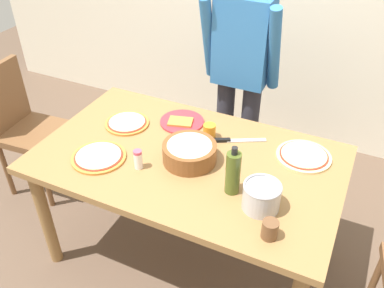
# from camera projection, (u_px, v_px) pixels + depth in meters

# --- Properties ---
(ground) EXTENTS (8.00, 8.00, 0.00)m
(ground) POSITION_uv_depth(u_px,v_px,m) (189.00, 251.00, 2.61)
(ground) COLOR brown
(dining_table) EXTENTS (1.60, 0.96, 0.76)m
(dining_table) POSITION_uv_depth(u_px,v_px,m) (188.00, 170.00, 2.22)
(dining_table) COLOR olive
(dining_table) RESTS_ON ground
(person_cook) EXTENTS (0.49, 0.25, 1.62)m
(person_cook) POSITION_uv_depth(u_px,v_px,m) (241.00, 69.00, 2.61)
(person_cook) COLOR #2D2D38
(person_cook) RESTS_ON ground
(chair_wooden_left) EXTENTS (0.43, 0.43, 0.95)m
(chair_wooden_left) POSITION_uv_depth(u_px,v_px,m) (23.00, 123.00, 2.83)
(chair_wooden_left) COLOR brown
(chair_wooden_left) RESTS_ON ground
(pizza_raw_on_board) EXTENTS (0.29, 0.29, 0.02)m
(pizza_raw_on_board) POSITION_uv_depth(u_px,v_px,m) (304.00, 156.00, 2.16)
(pizza_raw_on_board) COLOR beige
(pizza_raw_on_board) RESTS_ON dining_table
(pizza_cooked_on_tray) EXTENTS (0.26, 0.26, 0.02)m
(pizza_cooked_on_tray) POSITION_uv_depth(u_px,v_px,m) (127.00, 123.00, 2.41)
(pizza_cooked_on_tray) COLOR #C67A33
(pizza_cooked_on_tray) RESTS_ON dining_table
(pizza_second_cooked) EXTENTS (0.29, 0.29, 0.02)m
(pizza_second_cooked) POSITION_uv_depth(u_px,v_px,m) (99.00, 157.00, 2.15)
(pizza_second_cooked) COLOR #C67A33
(pizza_second_cooked) RESTS_ON dining_table
(plate_with_slice) EXTENTS (0.26, 0.26, 0.02)m
(plate_with_slice) POSITION_uv_depth(u_px,v_px,m) (182.00, 122.00, 2.43)
(plate_with_slice) COLOR red
(plate_with_slice) RESTS_ON dining_table
(popcorn_bowl) EXTENTS (0.28, 0.28, 0.11)m
(popcorn_bowl) POSITION_uv_depth(u_px,v_px,m) (190.00, 151.00, 2.10)
(popcorn_bowl) COLOR brown
(popcorn_bowl) RESTS_ON dining_table
(olive_oil_bottle) EXTENTS (0.07, 0.07, 0.26)m
(olive_oil_bottle) POSITION_uv_depth(u_px,v_px,m) (233.00, 172.00, 1.88)
(olive_oil_bottle) COLOR #47561E
(olive_oil_bottle) RESTS_ON dining_table
(steel_pot) EXTENTS (0.17, 0.17, 0.13)m
(steel_pot) POSITION_uv_depth(u_px,v_px,m) (261.00, 196.00, 1.83)
(steel_pot) COLOR #B7B7BC
(steel_pot) RESTS_ON dining_table
(cup_orange) EXTENTS (0.07, 0.07, 0.08)m
(cup_orange) POSITION_uv_depth(u_px,v_px,m) (209.00, 131.00, 2.28)
(cup_orange) COLOR orange
(cup_orange) RESTS_ON dining_table
(cup_small_brown) EXTENTS (0.07, 0.07, 0.08)m
(cup_small_brown) POSITION_uv_depth(u_px,v_px,m) (270.00, 229.00, 1.70)
(cup_small_brown) COLOR brown
(cup_small_brown) RESTS_ON dining_table
(salt_shaker) EXTENTS (0.04, 0.04, 0.11)m
(salt_shaker) POSITION_uv_depth(u_px,v_px,m) (138.00, 159.00, 2.06)
(salt_shaker) COLOR white
(salt_shaker) RESTS_ON dining_table
(chef_knife) EXTENTS (0.27, 0.16, 0.02)m
(chef_knife) POSITION_uv_depth(u_px,v_px,m) (234.00, 140.00, 2.27)
(chef_knife) COLOR silver
(chef_knife) RESTS_ON dining_table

